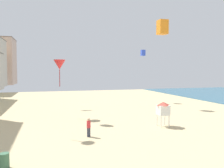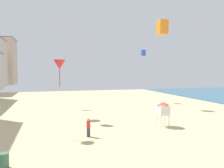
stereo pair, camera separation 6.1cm
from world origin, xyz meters
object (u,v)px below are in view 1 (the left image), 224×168
object	(u,v)px
lifeguard_stand	(163,109)
beach_trash_bin	(4,161)
kite_flyer	(89,126)
kite_orange_box_2	(162,27)
kite_red_delta	(60,65)
kite_blue_box	(143,53)

from	to	relation	value
lifeguard_stand	beach_trash_bin	world-z (taller)	lifeguard_stand
kite_flyer	beach_trash_bin	distance (m)	7.77
kite_orange_box_2	beach_trash_bin	bearing A→B (deg)	-154.06
kite_flyer	kite_orange_box_2	world-z (taller)	kite_orange_box_2
kite_orange_box_2	kite_red_delta	distance (m)	13.19
kite_flyer	kite_orange_box_2	xyz separation A→B (m)	(7.84, 1.62, 9.21)
kite_flyer	kite_orange_box_2	distance (m)	12.20
beach_trash_bin	kite_red_delta	world-z (taller)	kite_red_delta
kite_blue_box	beach_trash_bin	bearing A→B (deg)	-127.77
kite_flyer	kite_red_delta	world-z (taller)	kite_red_delta
kite_flyer	beach_trash_bin	world-z (taller)	kite_flyer
kite_blue_box	kite_red_delta	world-z (taller)	kite_blue_box
kite_orange_box_2	kite_red_delta	bearing A→B (deg)	140.37
kite_flyer	kite_blue_box	xyz separation A→B (m)	(13.87, 20.44, 8.23)
beach_trash_bin	kite_orange_box_2	world-z (taller)	kite_orange_box_2
kite_flyer	kite_blue_box	world-z (taller)	kite_blue_box
lifeguard_stand	kite_red_delta	xyz separation A→B (m)	(-9.99, 8.04, 4.68)
kite_flyer	beach_trash_bin	xyz separation A→B (m)	(-5.88, -5.06, -0.47)
kite_flyer	beach_trash_bin	bearing A→B (deg)	144.36
lifeguard_stand	beach_trash_bin	distance (m)	15.53
beach_trash_bin	kite_red_delta	size ratio (longest dim) A/B	0.27
kite_red_delta	kite_blue_box	bearing A→B (deg)	34.16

